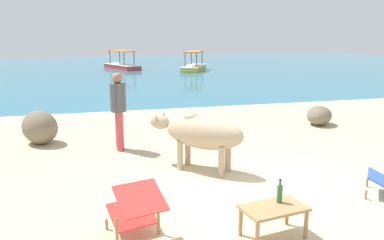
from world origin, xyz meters
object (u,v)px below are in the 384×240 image
object	(u,v)px
low_bench_table	(274,212)
deck_chair_near	(136,208)
boat_yellow	(194,66)
boat_red	(122,65)
person_standing	(118,105)
cow	(201,133)
bottle	(280,193)

from	to	relation	value
low_bench_table	deck_chair_near	xyz separation A→B (m)	(-1.58, 0.39, 0.06)
deck_chair_near	boat_yellow	bearing A→B (deg)	-31.00
low_bench_table	deck_chair_near	world-z (taller)	deck_chair_near
boat_red	boat_yellow	bearing A→B (deg)	40.41
person_standing	boat_red	bearing A→B (deg)	-99.45
boat_yellow	cow	bearing A→B (deg)	11.11
bottle	boat_red	size ratio (longest dim) A/B	0.08
deck_chair_near	low_bench_table	bearing A→B (deg)	-118.36
deck_chair_near	person_standing	distance (m)	3.69
bottle	boat_yellow	world-z (taller)	boat_yellow
person_standing	boat_yellow	size ratio (longest dim) A/B	0.42
low_bench_table	boat_yellow	world-z (taller)	boat_yellow
boat_red	cow	bearing A→B (deg)	-23.58
low_bench_table	bottle	world-z (taller)	bottle
bottle	boat_red	world-z (taller)	boat_red
cow	boat_yellow	xyz separation A→B (m)	(4.86, 19.04, -0.44)
cow	low_bench_table	world-z (taller)	cow
person_standing	boat_yellow	world-z (taller)	person_standing
cow	low_bench_table	distance (m)	2.46
boat_red	low_bench_table	bearing A→B (deg)	-23.04
deck_chair_near	boat_red	xyz separation A→B (m)	(1.55, 23.41, -0.13)
low_bench_table	deck_chair_near	size ratio (longest dim) A/B	0.94
low_bench_table	boat_yellow	bearing A→B (deg)	68.75
cow	boat_red	bearing A→B (deg)	-48.82
person_standing	bottle	bearing A→B (deg)	107.43
low_bench_table	person_standing	bearing A→B (deg)	101.65
cow	person_standing	bearing A→B (deg)	-9.02
boat_yellow	boat_red	distance (m)	5.23
boat_yellow	low_bench_table	bearing A→B (deg)	13.20
deck_chair_near	boat_yellow	size ratio (longest dim) A/B	0.23
low_bench_table	boat_red	world-z (taller)	boat_red
deck_chair_near	boat_red	size ratio (longest dim) A/B	0.23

